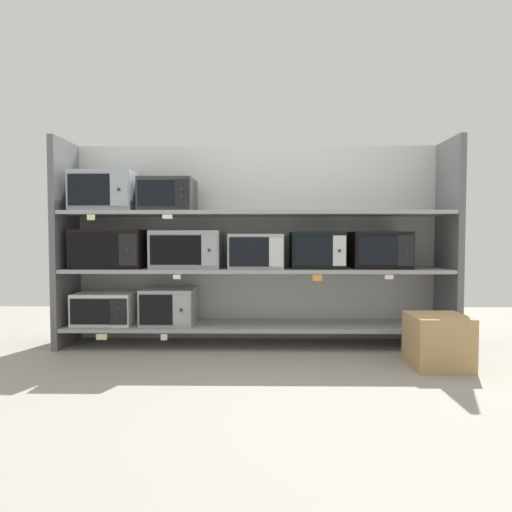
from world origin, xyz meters
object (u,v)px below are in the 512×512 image
at_px(microwave_4, 256,251).
at_px(microwave_8, 168,195).
at_px(microwave_2, 110,249).
at_px(shipping_carton, 438,341).
at_px(microwave_0, 106,308).
at_px(microwave_7, 106,192).
at_px(microwave_5, 317,250).
at_px(microwave_1, 169,306).
at_px(microwave_6, 379,250).
at_px(microwave_3, 187,249).

bearing_deg(microwave_4, microwave_8, 179.98).
height_order(microwave_2, shipping_carton, microwave_2).
relative_size(microwave_2, shipping_carton, 1.51).
distance_m(microwave_0, microwave_7, 0.97).
distance_m(microwave_0, microwave_5, 1.83).
height_order(microwave_1, shipping_carton, microwave_1).
relative_size(microwave_6, microwave_8, 1.08).
xyz_separation_m(microwave_3, microwave_7, (-0.67, -0.00, 0.48)).
height_order(microwave_5, shipping_carton, microwave_5).
relative_size(microwave_4, microwave_6, 0.96).
height_order(microwave_1, microwave_4, microwave_4).
xyz_separation_m(microwave_2, microwave_8, (0.48, 0.00, 0.44)).
xyz_separation_m(microwave_3, shipping_carton, (1.84, -0.61, -0.62)).
bearing_deg(microwave_3, microwave_4, -0.02).
distance_m(microwave_3, shipping_carton, 2.04).
xyz_separation_m(microwave_7, microwave_8, (0.52, -0.00, -0.03)).
bearing_deg(microwave_7, microwave_2, -0.14).
bearing_deg(microwave_7, microwave_1, -0.02).
bearing_deg(microwave_0, microwave_5, 0.00).
height_order(microwave_4, microwave_8, microwave_8).
relative_size(microwave_1, microwave_5, 0.99).
distance_m(microwave_3, microwave_4, 0.57).
bearing_deg(microwave_6, microwave_5, -179.98).
height_order(microwave_2, microwave_7, microwave_7).
relative_size(microwave_8, shipping_carton, 1.13).
bearing_deg(microwave_2, microwave_0, -179.94).
bearing_deg(microwave_8, microwave_7, 180.00).
xyz_separation_m(microwave_1, microwave_2, (-0.49, 0.00, 0.48)).
bearing_deg(microwave_1, microwave_3, 0.06).
bearing_deg(microwave_7, microwave_5, -0.00).
distance_m(microwave_3, microwave_5, 1.08).
distance_m(microwave_4, microwave_6, 1.02).
height_order(microwave_5, microwave_6, microwave_6).
bearing_deg(microwave_1, shipping_carton, -16.88).
bearing_deg(microwave_6, microwave_8, -180.00).
bearing_deg(microwave_8, microwave_1, -5.04).
bearing_deg(shipping_carton, microwave_3, 161.81).
distance_m(microwave_2, shipping_carton, 2.63).
bearing_deg(shipping_carton, microwave_0, 166.53).
distance_m(microwave_6, microwave_8, 1.80).
bearing_deg(microwave_1, microwave_5, 0.00).
xyz_separation_m(microwave_1, microwave_3, (0.15, 0.00, 0.47)).
distance_m(microwave_1, microwave_6, 1.81).
xyz_separation_m(microwave_2, microwave_6, (2.23, 0.00, -0.01)).
xyz_separation_m(microwave_5, shipping_carton, (0.77, -0.61, -0.61)).
bearing_deg(microwave_0, microwave_4, -0.00).
xyz_separation_m(microwave_1, microwave_7, (-0.52, 0.00, 0.95)).
relative_size(microwave_6, shipping_carton, 1.22).
bearing_deg(microwave_8, microwave_2, -179.99).
bearing_deg(microwave_0, microwave_1, -0.00).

